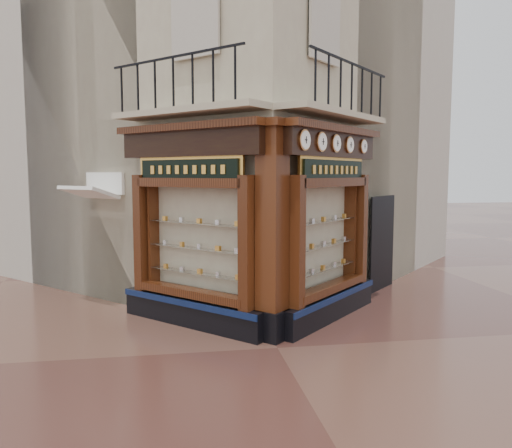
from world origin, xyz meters
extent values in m
plane|color=#4D2B24|center=(0.00, 0.00, 0.00)|extent=(80.00, 80.00, 0.00)
cube|color=#C1B796|center=(0.00, 6.16, 6.00)|extent=(11.31, 11.31, 12.00)
cube|color=beige|center=(-2.47, 8.63, 5.50)|extent=(11.31, 11.31, 11.00)
cube|color=beige|center=(2.47, 8.63, 5.50)|extent=(11.31, 11.31, 11.00)
cube|color=black|center=(-1.44, 1.54, 0.28)|extent=(2.72, 2.72, 0.55)
cube|color=#0C193F|center=(-1.57, 1.41, 0.49)|extent=(2.50, 2.50, 0.12)
cube|color=#321509|center=(-0.45, 0.55, 1.77)|extent=(0.37, 0.37, 2.45)
cube|color=#321509|center=(-2.43, 2.53, 1.77)|extent=(0.37, 0.37, 2.45)
cube|color=beige|center=(-1.20, 1.77, 1.75)|extent=(1.80, 1.80, 2.10)
cube|color=black|center=(-1.42, 1.55, 3.60)|extent=(2.69, 2.69, 0.50)
cube|color=#321509|center=(-1.47, 1.50, 3.91)|extent=(2.86, 2.86, 0.14)
cube|color=black|center=(1.44, 1.54, 0.28)|extent=(2.72, 2.72, 0.55)
cube|color=#0C193F|center=(1.57, 1.41, 0.49)|extent=(2.50, 2.50, 0.12)
cube|color=#321509|center=(0.45, 0.55, 1.77)|extent=(0.37, 0.37, 2.45)
cube|color=#321509|center=(2.43, 2.53, 1.77)|extent=(0.37, 0.37, 2.45)
cube|color=beige|center=(1.20, 1.77, 1.75)|extent=(1.80, 1.80, 2.10)
cube|color=black|center=(1.42, 1.55, 3.60)|extent=(2.69, 2.69, 0.50)
cube|color=#321509|center=(1.47, 1.50, 3.91)|extent=(2.86, 2.86, 0.14)
cube|color=black|center=(0.00, 0.50, 0.28)|extent=(0.78, 0.78, 0.55)
cube|color=#321509|center=(0.00, 0.50, 2.20)|extent=(0.64, 0.64, 3.50)
cube|color=#321509|center=(0.00, 0.50, 3.91)|extent=(0.85, 0.85, 0.14)
cube|color=#C1B796|center=(-1.48, 1.49, 4.20)|extent=(2.97, 2.97, 0.12)
cube|color=black|center=(-1.72, 1.26, 5.15)|extent=(2.36, 2.36, 0.04)
cube|color=#C1B796|center=(1.48, 1.49, 4.20)|extent=(2.97, 2.97, 0.12)
cube|color=black|center=(1.72, 1.26, 5.15)|extent=(2.36, 2.36, 0.04)
cylinder|color=#BC783E|center=(0.57, 0.48, 3.62)|extent=(0.30, 0.30, 0.38)
cylinder|color=white|center=(0.59, 0.45, 3.62)|extent=(0.24, 0.24, 0.33)
cube|color=black|center=(0.60, 0.44, 3.62)|extent=(0.02, 0.02, 0.13)
cube|color=black|center=(0.60, 0.44, 3.62)|extent=(0.08, 0.08, 0.01)
cylinder|color=#BC783E|center=(1.02, 0.92, 3.62)|extent=(0.30, 0.30, 0.37)
cylinder|color=white|center=(1.04, 0.90, 3.62)|extent=(0.24, 0.24, 0.32)
cube|color=black|center=(1.05, 0.89, 3.62)|extent=(0.02, 0.02, 0.12)
cube|color=black|center=(1.05, 0.89, 3.62)|extent=(0.07, 0.07, 0.01)
cylinder|color=#BC783E|center=(1.44, 1.35, 3.62)|extent=(0.29, 0.29, 0.36)
cylinder|color=white|center=(1.46, 1.33, 3.62)|extent=(0.23, 0.23, 0.31)
cube|color=black|center=(1.48, 1.32, 3.62)|extent=(0.02, 0.02, 0.12)
cube|color=black|center=(1.48, 1.32, 3.62)|extent=(0.07, 0.07, 0.01)
cylinder|color=#BC783E|center=(1.88, 1.78, 3.62)|extent=(0.28, 0.28, 0.35)
cylinder|color=white|center=(1.90, 1.76, 3.62)|extent=(0.22, 0.22, 0.30)
cube|color=black|center=(1.91, 1.75, 3.62)|extent=(0.02, 0.02, 0.12)
cube|color=black|center=(1.91, 1.75, 3.62)|extent=(0.07, 0.07, 0.01)
cylinder|color=#BC783E|center=(2.37, 2.28, 3.62)|extent=(0.25, 0.25, 0.31)
cylinder|color=white|center=(2.40, 2.26, 3.62)|extent=(0.20, 0.20, 0.27)
cube|color=black|center=(2.41, 2.25, 3.62)|extent=(0.02, 0.02, 0.10)
cube|color=black|center=(2.41, 2.25, 3.62)|extent=(0.06, 0.06, 0.01)
cube|color=gold|center=(-1.45, 1.53, 3.10)|extent=(1.94, 1.94, 0.52)
cube|color=black|center=(-1.48, 1.50, 3.10)|extent=(1.81, 1.81, 0.39)
cube|color=gold|center=(1.45, 1.53, 3.10)|extent=(1.94, 1.94, 0.52)
cube|color=black|center=(1.48, 1.50, 3.10)|extent=(1.81, 1.81, 0.39)
camera|label=1|loc=(-1.71, -8.25, 3.02)|focal=35.00mm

